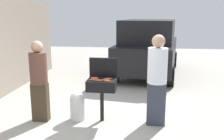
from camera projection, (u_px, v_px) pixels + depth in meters
ground_plane at (93, 121)px, 5.43m from camera, size 24.00×24.00×0.00m
bbq_grill at (102, 86)px, 5.30m from camera, size 0.60×0.44×0.90m
grill_lid_open at (103, 68)px, 5.43m from camera, size 0.60×0.05×0.42m
hot_dog_0 at (107, 81)px, 5.13m from camera, size 0.13×0.03×0.03m
hot_dog_1 at (99, 81)px, 5.14m from camera, size 0.13×0.03×0.03m
hot_dog_2 at (94, 79)px, 5.29m from camera, size 0.13×0.04×0.03m
hot_dog_3 at (99, 80)px, 5.20m from camera, size 0.13×0.03×0.03m
hot_dog_4 at (107, 79)px, 5.26m from camera, size 0.13×0.03×0.03m
hot_dog_5 at (92, 80)px, 5.19m from camera, size 0.13×0.04×0.03m
hot_dog_6 at (108, 81)px, 5.10m from camera, size 0.13×0.03×0.03m
hot_dog_7 at (109, 78)px, 5.31m from camera, size 0.13×0.03×0.03m
hot_dog_8 at (105, 80)px, 5.18m from camera, size 0.13×0.03×0.03m
hot_dog_9 at (96, 78)px, 5.34m from camera, size 0.13×0.04×0.03m
hot_dog_10 at (95, 78)px, 5.37m from camera, size 0.13×0.03×0.03m
propane_tank at (77, 105)px, 5.45m from camera, size 0.32×0.32×0.62m
person_left at (39, 78)px, 5.27m from camera, size 0.36×0.36×1.70m
person_right at (157, 77)px, 5.06m from camera, size 0.39×0.39×1.84m
parked_minivan at (149, 47)px, 9.47m from camera, size 2.51×4.62×2.02m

